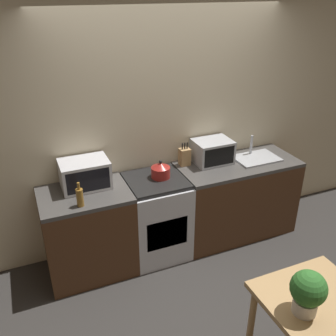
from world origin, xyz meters
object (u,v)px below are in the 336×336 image
object	(u,v)px
stove_range	(156,217)
dining_table	(321,318)
toaster_oven	(212,151)
kettle	(161,170)
microwave	(85,174)
bottle	(80,197)

from	to	relation	value
stove_range	dining_table	world-z (taller)	stove_range
toaster_oven	dining_table	distance (m)	2.03
kettle	microwave	xyz separation A→B (m)	(-0.74, 0.11, 0.06)
dining_table	bottle	bearing A→B (deg)	127.45
bottle	kettle	bearing A→B (deg)	14.93
stove_range	microwave	bearing A→B (deg)	169.63
kettle	bottle	world-z (taller)	bottle
kettle	dining_table	world-z (taller)	kettle
kettle	toaster_oven	distance (m)	0.66
dining_table	stove_range	bearing A→B (deg)	104.08
microwave	stove_range	bearing A→B (deg)	-10.37
stove_range	bottle	distance (m)	0.98
toaster_oven	dining_table	bearing A→B (deg)	-97.23
bottle	microwave	bearing A→B (deg)	70.58
kettle	dining_table	bearing A→B (deg)	-77.87
stove_range	kettle	world-z (taller)	kettle
kettle	toaster_oven	size ratio (longest dim) A/B	0.48
microwave	dining_table	size ratio (longest dim) A/B	0.59
stove_range	dining_table	size ratio (longest dim) A/B	1.16
stove_range	dining_table	bearing A→B (deg)	-75.92
kettle	toaster_oven	bearing A→B (deg)	9.80
toaster_oven	dining_table	size ratio (longest dim) A/B	0.52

